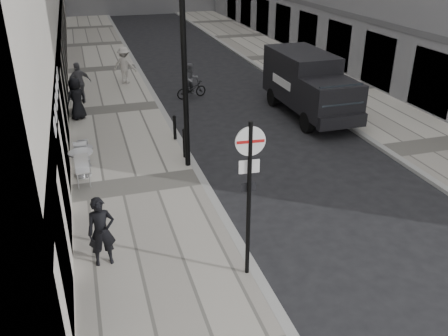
# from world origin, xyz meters

# --- Properties ---
(sidewalk) EXTENTS (4.00, 60.00, 0.12)m
(sidewalk) POSITION_xyz_m (-2.00, 18.00, 0.06)
(sidewalk) COLOR #ADA89C
(sidewalk) RESTS_ON ground
(far_sidewalk) EXTENTS (4.00, 60.00, 0.12)m
(far_sidewalk) POSITION_xyz_m (9.00, 18.00, 0.06)
(far_sidewalk) COLOR #ADA89C
(far_sidewalk) RESTS_ON ground
(walking_man) EXTENTS (0.64, 0.44, 1.71)m
(walking_man) POSITION_xyz_m (-3.27, 6.61, 0.98)
(walking_man) COLOR black
(walking_man) RESTS_ON sidewalk
(sign_post) EXTENTS (0.63, 0.12, 3.66)m
(sign_post) POSITION_xyz_m (-0.20, 5.30, 2.46)
(sign_post) COLOR black
(sign_post) RESTS_ON sidewalk
(lamppost) EXTENTS (0.31, 0.31, 6.80)m
(lamppost) POSITION_xyz_m (-0.20, 11.29, 3.90)
(lamppost) COLOR black
(lamppost) RESTS_ON sidewalk
(bollard_near) EXTENTS (0.12, 0.12, 0.89)m
(bollard_near) POSITION_xyz_m (-0.15, 13.67, 0.56)
(bollard_near) COLOR black
(bollard_near) RESTS_ON sidewalk
(bollard_far) EXTENTS (0.13, 0.13, 0.99)m
(bollard_far) POSITION_xyz_m (-0.15, 11.94, 0.61)
(bollard_far) COLOR black
(bollard_far) RESTS_ON sidewalk
(panel_van) EXTENTS (2.13, 5.60, 2.63)m
(panel_van) POSITION_xyz_m (6.00, 15.10, 1.48)
(panel_van) COLOR black
(panel_van) RESTS_ON ground
(cyclist) EXTENTS (1.66, 0.95, 1.69)m
(cyclist) POSITION_xyz_m (1.75, 18.97, 0.66)
(cyclist) COLOR black
(cyclist) RESTS_ON ground
(pedestrian_a) EXTENTS (1.19, 0.78, 1.88)m
(pedestrian_a) POSITION_xyz_m (-3.41, 19.36, 1.06)
(pedestrian_a) COLOR #535257
(pedestrian_a) RESTS_ON sidewalk
(pedestrian_b) EXTENTS (1.41, 1.17, 1.90)m
(pedestrian_b) POSITION_xyz_m (-1.06, 22.09, 1.07)
(pedestrian_b) COLOR beige
(pedestrian_b) RESTS_ON sidewalk
(pedestrian_c) EXTENTS (1.02, 0.94, 1.76)m
(pedestrian_c) POSITION_xyz_m (-3.60, 17.11, 1.00)
(pedestrian_c) COLOR black
(pedestrian_c) RESTS_ON sidewalk
(cafe_table_near) EXTENTS (0.64, 1.44, 0.82)m
(cafe_table_near) POSITION_xyz_m (-3.52, 12.13, 0.53)
(cafe_table_near) COLOR #A2A2A4
(cafe_table_near) RESTS_ON sidewalk
(cafe_table_mid) EXTENTS (0.77, 1.74, 0.99)m
(cafe_table_mid) POSITION_xyz_m (-3.60, 11.44, 0.62)
(cafe_table_mid) COLOR silver
(cafe_table_mid) RESTS_ON sidewalk
(cafe_table_far) EXTENTS (0.63, 1.42, 0.81)m
(cafe_table_far) POSITION_xyz_m (-3.60, 17.92, 0.53)
(cafe_table_far) COLOR silver
(cafe_table_far) RESTS_ON sidewalk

